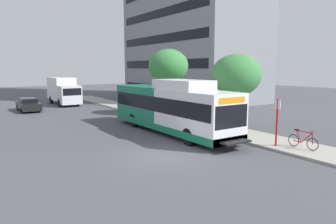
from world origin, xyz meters
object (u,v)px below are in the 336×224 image
object	(u,v)px
bicycle_parked	(303,141)
street_tree_mid_block	(168,66)
box_truck_background	(63,90)
transit_bus	(171,108)
bus_stop_sign_pole	(277,119)
street_tree_near_stop	(236,75)
parked_car_far_lane	(28,105)

from	to	relation	value
bicycle_parked	street_tree_mid_block	size ratio (longest dim) A/B	0.29
box_truck_background	transit_bus	bearing A→B (deg)	-85.96
bus_stop_sign_pole	street_tree_near_stop	bearing A→B (deg)	69.76
parked_car_far_lane	box_truck_background	world-z (taller)	box_truck_background
street_tree_mid_block	parked_car_far_lane	xyz separation A→B (m)	(-10.42, 10.40, -3.92)
parked_car_far_lane	bus_stop_sign_pole	bearing A→B (deg)	-70.20
bicycle_parked	box_truck_background	size ratio (longest dim) A/B	0.25
bus_stop_sign_pole	bicycle_parked	world-z (taller)	bus_stop_sign_pole
bus_stop_sign_pole	bicycle_parked	size ratio (longest dim) A/B	1.48
street_tree_mid_block	bus_stop_sign_pole	bearing A→B (deg)	-97.88
bicycle_parked	street_tree_mid_block	distance (m)	15.09
bicycle_parked	street_tree_near_stop	distance (m)	6.88
street_tree_mid_block	street_tree_near_stop	bearing A→B (deg)	-90.51
bicycle_parked	street_tree_near_stop	size ratio (longest dim) A/B	0.34
transit_bus	bicycle_parked	bearing A→B (deg)	-67.77
bicycle_parked	box_truck_background	xyz separation A→B (m)	(-4.69, 28.88, 1.18)
street_tree_near_stop	street_tree_mid_block	distance (m)	8.60
street_tree_mid_block	parked_car_far_lane	distance (m)	15.24
street_tree_mid_block	parked_car_far_lane	size ratio (longest dim) A/B	1.33
transit_bus	street_tree_near_stop	xyz separation A→B (m)	(4.19, -1.92, 2.19)
street_tree_near_stop	street_tree_mid_block	bearing A→B (deg)	89.49
street_tree_mid_block	bicycle_parked	bearing A→B (deg)	-94.19
transit_bus	bus_stop_sign_pole	distance (m)	7.16
bus_stop_sign_pole	street_tree_near_stop	size ratio (longest dim) A/B	0.50
street_tree_near_stop	bicycle_parked	bearing A→B (deg)	-99.44
transit_bus	parked_car_far_lane	xyz separation A→B (m)	(-6.15, 17.06, -1.04)
box_truck_background	bus_stop_sign_pole	bearing A→B (deg)	-82.01
parked_car_far_lane	box_truck_background	bearing A→B (deg)	40.40
bus_stop_sign_pole	street_tree_near_stop	distance (m)	5.61
street_tree_mid_block	transit_bus	bearing A→B (deg)	-122.69
transit_bus	street_tree_mid_block	distance (m)	8.41
transit_bus	street_tree_near_stop	world-z (taller)	street_tree_near_stop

